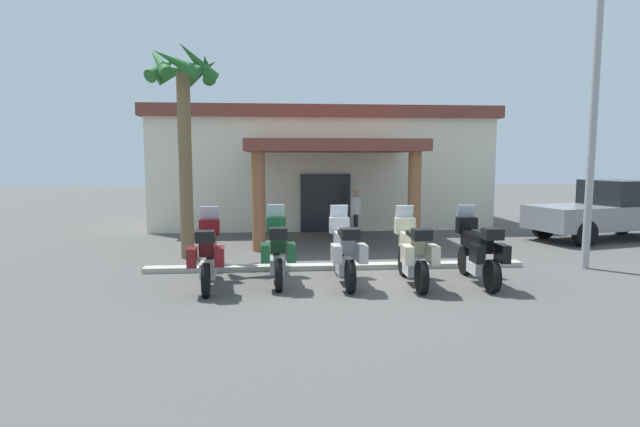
% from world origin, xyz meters
% --- Properties ---
extents(ground_plane, '(80.00, 80.00, 0.00)m').
position_xyz_m(ground_plane, '(0.00, 0.00, 0.00)').
color(ground_plane, '#514F4C').
extents(motel_building, '(13.13, 10.04, 4.56)m').
position_xyz_m(motel_building, '(-0.02, 10.08, 2.32)').
color(motel_building, silver).
rests_on(motel_building, ground_plane).
extents(motorcycle_maroon, '(0.73, 2.21, 1.61)m').
position_xyz_m(motorcycle_maroon, '(-3.13, -0.44, 0.70)').
color(motorcycle_maroon, black).
rests_on(motorcycle_maroon, ground_plane).
extents(motorcycle_green, '(0.72, 2.21, 1.61)m').
position_xyz_m(motorcycle_green, '(-1.71, -0.12, 0.70)').
color(motorcycle_green, black).
rests_on(motorcycle_green, ground_plane).
extents(motorcycle_silver, '(0.71, 2.21, 1.61)m').
position_xyz_m(motorcycle_silver, '(-0.28, -0.33, 0.70)').
color(motorcycle_silver, black).
rests_on(motorcycle_silver, ground_plane).
extents(motorcycle_cream, '(0.71, 2.21, 1.61)m').
position_xyz_m(motorcycle_cream, '(1.14, -0.53, 0.70)').
color(motorcycle_cream, black).
rests_on(motorcycle_cream, ground_plane).
extents(motorcycle_black, '(0.71, 2.21, 1.61)m').
position_xyz_m(motorcycle_black, '(2.56, -0.55, 0.70)').
color(motorcycle_black, black).
rests_on(motorcycle_black, ground_plane).
extents(pedestrian, '(0.32, 0.52, 1.63)m').
position_xyz_m(pedestrian, '(0.88, 5.74, 0.94)').
color(pedestrian, black).
rests_on(pedestrian, ground_plane).
extents(pickup_truck_gray, '(5.50, 3.08, 1.95)m').
position_xyz_m(pickup_truck_gray, '(9.11, 4.84, 0.94)').
color(pickup_truck_gray, black).
rests_on(pickup_truck_gray, ground_plane).
extents(palm_tree_roadside, '(2.01, 2.02, 5.57)m').
position_xyz_m(palm_tree_roadside, '(-4.10, 2.73, 4.14)').
color(palm_tree_roadside, brown).
rests_on(palm_tree_roadside, ground_plane).
extents(roadside_sign, '(1.40, 0.18, 7.66)m').
position_xyz_m(roadside_sign, '(5.74, 0.69, 5.06)').
color(roadside_sign, '#99999E').
rests_on(roadside_sign, ground_plane).
extents(curb_strip, '(9.12, 0.36, 0.12)m').
position_xyz_m(curb_strip, '(-0.28, 1.08, 0.06)').
color(curb_strip, '#ADA89E').
rests_on(curb_strip, ground_plane).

